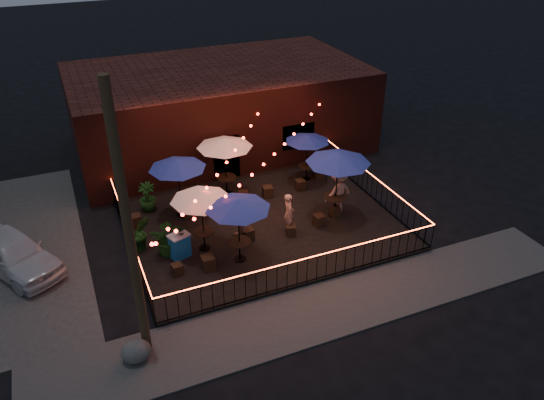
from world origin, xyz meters
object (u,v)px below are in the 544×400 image
(cooler, at_px, (180,245))
(cafe_table_3, at_px, (225,144))
(cafe_table_2, at_px, (238,205))
(cafe_table_4, at_px, (338,159))
(cafe_table_5, at_px, (307,139))
(boulder, at_px, (136,351))
(cafe_table_1, at_px, (177,165))
(cafe_table_0, at_px, (201,197))
(utility_pole, at_px, (129,231))

(cooler, bearing_deg, cafe_table_3, 30.73)
(cafe_table_2, height_order, cafe_table_4, cafe_table_4)
(cafe_table_5, distance_m, boulder, 11.88)
(cafe_table_1, relative_size, boulder, 2.82)
(cafe_table_0, relative_size, cafe_table_2, 0.99)
(cafe_table_0, height_order, cafe_table_4, cafe_table_4)
(cafe_table_5, distance_m, cooler, 7.68)
(cafe_table_0, height_order, cafe_table_1, cafe_table_1)
(cafe_table_3, bearing_deg, cafe_table_1, -156.96)
(cafe_table_1, relative_size, cafe_table_4, 0.79)
(utility_pole, distance_m, boulder, 3.70)
(utility_pole, bearing_deg, cafe_table_0, 53.01)
(cafe_table_2, xyz_separation_m, boulder, (-4.19, -3.09, -2.04))
(cooler, relative_size, boulder, 1.07)
(cafe_table_2, distance_m, cafe_table_4, 4.67)
(cafe_table_0, relative_size, cafe_table_3, 0.85)
(utility_pole, bearing_deg, cafe_table_5, 39.78)
(cooler, bearing_deg, cafe_table_4, -17.37)
(cafe_table_3, xyz_separation_m, boulder, (-5.29, -7.72, -2.14))
(boulder, bearing_deg, cafe_table_0, 52.44)
(cafe_table_3, bearing_deg, cafe_table_0, -120.32)
(cooler, bearing_deg, cafe_table_2, -47.80)
(cafe_table_0, relative_size, boulder, 2.84)
(utility_pole, height_order, cooler, utility_pole)
(cafe_table_2, relative_size, cafe_table_3, 0.86)
(cafe_table_0, distance_m, cafe_table_5, 6.65)
(cafe_table_1, relative_size, cafe_table_2, 0.98)
(cafe_table_2, distance_m, cafe_table_3, 4.76)
(cafe_table_1, height_order, cafe_table_3, cafe_table_3)
(cafe_table_0, bearing_deg, boulder, -127.56)
(cafe_table_0, bearing_deg, cafe_table_4, 1.57)
(boulder, bearing_deg, cafe_table_5, 40.12)
(cafe_table_1, distance_m, cafe_table_4, 6.09)
(cafe_table_2, relative_size, cafe_table_4, 0.81)
(cafe_table_2, bearing_deg, cafe_table_5, 43.05)
(cafe_table_2, height_order, cafe_table_5, cafe_table_2)
(cafe_table_1, height_order, cafe_table_5, cafe_table_1)
(utility_pole, distance_m, cafe_table_2, 4.96)
(utility_pole, xyz_separation_m, cafe_table_4, (8.31, 3.98, -1.35))
(cafe_table_2, bearing_deg, utility_pole, -144.81)
(cafe_table_2, distance_m, cafe_table_5, 6.57)
(utility_pole, distance_m, cafe_table_5, 11.38)
(cooler, bearing_deg, utility_pole, -137.98)
(cafe_table_2, distance_m, cooler, 2.75)
(cafe_table_0, xyz_separation_m, cooler, (-0.93, -0.15, -1.69))
(cafe_table_4, bearing_deg, cafe_table_0, -178.43)
(cafe_table_1, distance_m, boulder, 7.72)
(cafe_table_4, xyz_separation_m, cafe_table_5, (0.31, 3.20, -0.53))
(utility_pole, distance_m, cafe_table_4, 9.31)
(utility_pole, height_order, cafe_table_1, utility_pole)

